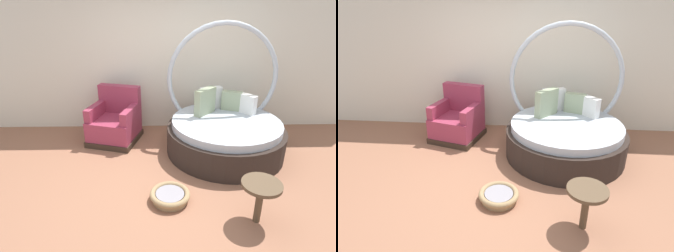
# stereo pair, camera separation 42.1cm
# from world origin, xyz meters

# --- Properties ---
(ground_plane) EXTENTS (8.00, 8.00, 0.02)m
(ground_plane) POSITION_xyz_m (0.00, 0.00, -0.01)
(ground_plane) COLOR #936047
(back_wall) EXTENTS (8.00, 0.12, 3.13)m
(back_wall) POSITION_xyz_m (0.00, 2.08, 1.57)
(back_wall) COLOR silver
(back_wall) RESTS_ON ground_plane
(round_daybed) EXTENTS (1.90, 1.90, 2.04)m
(round_daybed) POSITION_xyz_m (0.96, 1.02, 0.39)
(round_daybed) COLOR #2D231E
(round_daybed) RESTS_ON ground_plane
(red_armchair) EXTENTS (0.98, 0.98, 0.94)m
(red_armchair) POSITION_xyz_m (-0.90, 1.43, 0.33)
(red_armchair) COLOR #38281E
(red_armchair) RESTS_ON ground_plane
(pet_basket) EXTENTS (0.51, 0.51, 0.13)m
(pet_basket) POSITION_xyz_m (0.02, -0.31, 0.07)
(pet_basket) COLOR #9E7F56
(pet_basket) RESTS_ON ground_plane
(side_table) EXTENTS (0.44, 0.44, 0.52)m
(side_table) POSITION_xyz_m (1.00, -0.69, 0.43)
(side_table) COLOR brown
(side_table) RESTS_ON ground_plane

